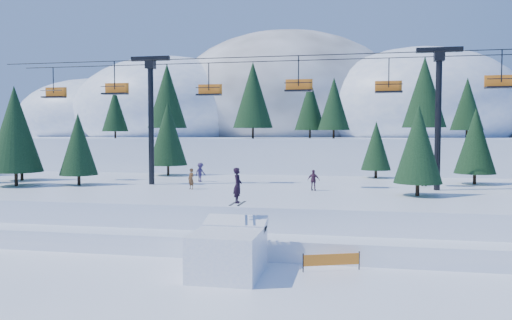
% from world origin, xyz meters
% --- Properties ---
extents(ground, '(160.00, 160.00, 0.00)m').
position_xyz_m(ground, '(0.00, 0.00, 0.00)').
color(ground, white).
rests_on(ground, ground).
extents(mid_shelf, '(70.00, 22.00, 2.50)m').
position_xyz_m(mid_shelf, '(0.00, 18.00, 1.25)').
color(mid_shelf, white).
rests_on(mid_shelf, ground).
extents(berm, '(70.00, 6.00, 1.10)m').
position_xyz_m(berm, '(0.00, 8.00, 0.55)').
color(berm, white).
rests_on(berm, ground).
extents(mountain_ridge, '(119.00, 60.24, 26.46)m').
position_xyz_m(mountain_ridge, '(-5.09, 73.36, 9.64)').
color(mountain_ridge, white).
rests_on(mountain_ridge, ground).
extents(jump_kicker, '(3.08, 4.33, 4.92)m').
position_xyz_m(jump_kicker, '(1.31, 2.50, 1.16)').
color(jump_kicker, white).
rests_on(jump_kicker, ground).
extents(chairlift, '(46.00, 3.21, 10.28)m').
position_xyz_m(chairlift, '(1.20, 18.05, 9.32)').
color(chairlift, black).
rests_on(chairlift, mid_shelf).
extents(conifer_stand, '(61.41, 16.63, 8.76)m').
position_xyz_m(conifer_stand, '(-0.66, 18.81, 6.64)').
color(conifer_stand, black).
rests_on(conifer_stand, mid_shelf).
extents(distant_skiers, '(19.16, 6.50, 1.62)m').
position_xyz_m(distant_skiers, '(0.62, 19.05, 3.28)').
color(distant_skiers, '#48243A').
rests_on(distant_skiers, mid_shelf).
extents(banner_near, '(2.68, 1.04, 0.90)m').
position_xyz_m(banner_near, '(6.02, 4.02, 0.54)').
color(banner_near, black).
rests_on(banner_near, ground).
extents(banner_far, '(2.61, 1.22, 0.90)m').
position_xyz_m(banner_far, '(8.22, 5.93, 0.54)').
color(banner_far, black).
rests_on(banner_far, ground).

